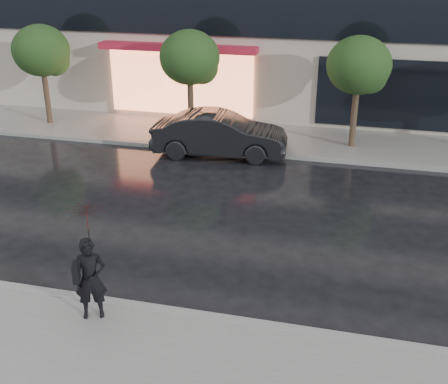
% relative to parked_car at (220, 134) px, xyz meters
% --- Properties ---
extents(ground, '(120.00, 120.00, 0.00)m').
position_rel_parked_car_xyz_m(ground, '(1.42, -8.20, -0.76)').
color(ground, black).
rests_on(ground, ground).
extents(sidewalk_far, '(60.00, 3.50, 0.12)m').
position_rel_parked_car_xyz_m(sidewalk_far, '(1.42, 2.05, -0.70)').
color(sidewalk_far, slate).
rests_on(sidewalk_far, ground).
extents(curb_near, '(60.00, 0.25, 0.14)m').
position_rel_parked_car_xyz_m(curb_near, '(1.42, -9.20, -0.69)').
color(curb_near, gray).
rests_on(curb_near, ground).
extents(curb_far, '(60.00, 0.25, 0.14)m').
position_rel_parked_car_xyz_m(curb_far, '(1.42, 0.30, -0.69)').
color(curb_far, gray).
rests_on(curb_far, ground).
extents(tree_far_west, '(2.20, 2.20, 3.99)m').
position_rel_parked_car_xyz_m(tree_far_west, '(-7.52, 1.83, 2.16)').
color(tree_far_west, '#33261C').
rests_on(tree_far_west, ground).
extents(tree_mid_west, '(2.20, 2.20, 3.99)m').
position_rel_parked_car_xyz_m(tree_mid_west, '(-1.52, 1.83, 2.16)').
color(tree_mid_west, '#33261C').
rests_on(tree_mid_west, ground).
extents(tree_mid_east, '(2.20, 2.20, 3.99)m').
position_rel_parked_car_xyz_m(tree_mid_east, '(4.48, 1.83, 2.16)').
color(tree_mid_east, '#33261C').
rests_on(tree_mid_east, ground).
extents(parked_car, '(4.74, 2.01, 1.52)m').
position_rel_parked_car_xyz_m(parked_car, '(0.00, 0.00, 0.00)').
color(parked_car, black).
rests_on(parked_car, ground).
extents(pedestrian_with_umbrella, '(1.25, 1.26, 2.38)m').
position_rel_parked_car_xyz_m(pedestrian_with_umbrella, '(-0.01, -9.69, 0.93)').
color(pedestrian_with_umbrella, black).
rests_on(pedestrian_with_umbrella, sidewalk_near).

